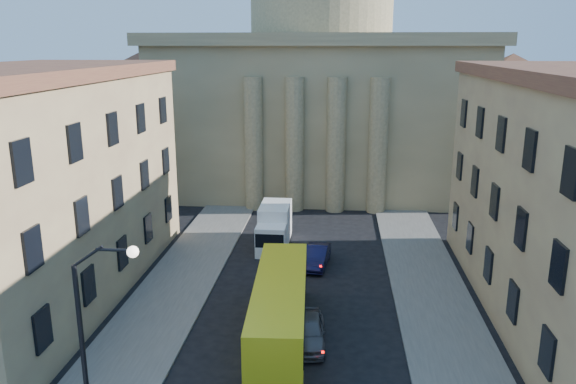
{
  "coord_description": "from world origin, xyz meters",
  "views": [
    {
      "loc": [
        2.17,
        -10.65,
        15.93
      ],
      "look_at": [
        -0.55,
        19.64,
        7.92
      ],
      "focal_mm": 35.0,
      "sensor_mm": 36.0,
      "label": 1
    }
  ],
  "objects": [
    {
      "name": "sidewalk_left",
      "position": [
        -8.5,
        18.0,
        0.07
      ],
      "size": [
        5.0,
        60.0,
        0.15
      ],
      "primitive_type": "cube",
      "color": "#585550",
      "rests_on": "ground"
    },
    {
      "name": "sidewalk_right",
      "position": [
        8.5,
        18.0,
        0.07
      ],
      "size": [
        5.0,
        60.0,
        0.15
      ],
      "primitive_type": "cube",
      "color": "#585550",
      "rests_on": "ground"
    },
    {
      "name": "church",
      "position": [
        0.0,
        55.47,
        11.88
      ],
      "size": [
        68.02,
        28.76,
        36.6
      ],
      "color": "olive",
      "rests_on": "ground"
    },
    {
      "name": "building_left",
      "position": [
        -17.0,
        22.0,
        7.42
      ],
      "size": [
        11.6,
        26.6,
        14.7
      ],
      "color": "tan",
      "rests_on": "ground"
    },
    {
      "name": "street_lamp",
      "position": [
        -6.97,
        8.0,
        5.29
      ],
      "size": [
        2.62,
        0.44,
        8.83
      ],
      "color": "black",
      "rests_on": "ground"
    },
    {
      "name": "car_right_far",
      "position": [
        0.8,
        17.04,
        0.78
      ],
      "size": [
        2.09,
        4.67,
        1.56
      ],
      "primitive_type": "imported",
      "rotation": [
        0.0,
        0.0,
        0.06
      ],
      "color": "#535358",
      "rests_on": "ground"
    },
    {
      "name": "car_right_distant",
      "position": [
        0.8,
        28.32,
        0.75
      ],
      "size": [
        2.09,
        4.68,
        1.49
      ],
      "primitive_type": "imported",
      "rotation": [
        0.0,
        0.0,
        -0.11
      ],
      "color": "black",
      "rests_on": "ground"
    },
    {
      "name": "city_bus",
      "position": [
        -0.8,
        17.46,
        1.84
      ],
      "size": [
        3.36,
        12.27,
        3.42
      ],
      "rotation": [
        0.0,
        0.0,
        0.05
      ],
      "color": "gold",
      "rests_on": "ground"
    },
    {
      "name": "box_truck",
      "position": [
        -2.82,
        32.26,
        1.55
      ],
      "size": [
        2.4,
        5.97,
        3.27
      ],
      "rotation": [
        0.0,
        0.0,
        -0.0
      ],
      "color": "white",
      "rests_on": "ground"
    }
  ]
}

